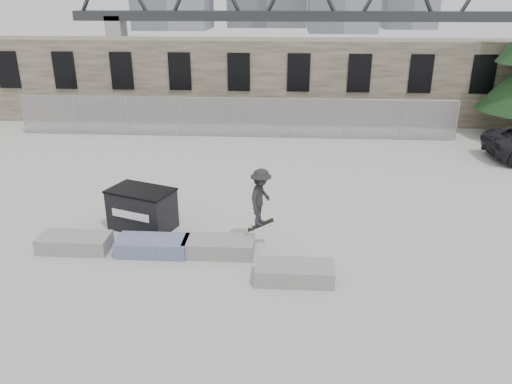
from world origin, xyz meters
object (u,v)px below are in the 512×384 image
planter_center_right (219,246)px  dumpster (142,209)px  skateboarder (261,197)px  planter_center_left (153,245)px  planter_offset (294,272)px  planter_far_left (75,242)px

planter_center_right → dumpster: size_ratio=0.89×
skateboarder → planter_center_left: bearing=119.1°
planter_offset → dumpster: size_ratio=0.89×
dumpster → skateboarder: skateboarder is taller
planter_far_left → planter_offset: (6.28, -1.24, 0.00)m
planter_center_right → skateboarder: bearing=24.8°
planter_center_right → planter_offset: size_ratio=1.00×
planter_far_left → dumpster: bearing=44.7°
planter_offset → skateboarder: (-0.97, 1.80, 1.30)m
planter_center_left → planter_offset: same height
planter_center_right → planter_offset: (2.13, -1.27, 0.00)m
planter_center_right → dumpster: dumpster is taller
planter_center_left → planter_center_right: 1.88m
planter_center_left → skateboarder: size_ratio=1.07×
planter_center_right → skateboarder: 1.82m
planter_far_left → planter_center_right: size_ratio=1.00×
planter_far_left → planter_center_right: 4.16m
planter_center_right → planter_center_left: bearing=-177.8°
planter_center_left → planter_offset: bearing=-16.7°
skateboarder → planter_offset: bearing=-133.9°
planter_offset → dumpster: bearing=149.4°
planter_offset → skateboarder: 2.42m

